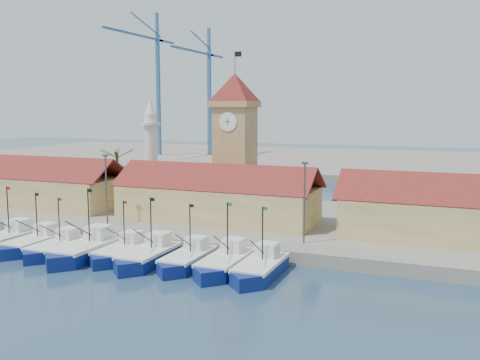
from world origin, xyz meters
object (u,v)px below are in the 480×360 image
at_px(boat_0, 4,242).
at_px(clock_tower, 235,139).
at_px(minaret, 151,151).
at_px(boat_4, 120,253).

xyz_separation_m(boat_0, clock_tower, (19.67, 23.70, 11.17)).
distance_m(clock_tower, minaret, 15.30).
relative_size(boat_0, boat_4, 1.13).
relative_size(boat_4, minaret, 0.55).
bearing_deg(boat_4, clock_tower, 79.71).
height_order(boat_0, clock_tower, clock_tower).
bearing_deg(clock_tower, boat_4, -100.29).
height_order(clock_tower, minaret, clock_tower).
bearing_deg(boat_4, minaret, 113.79).
xyz_separation_m(boat_4, clock_tower, (4.12, 22.68, 11.26)).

